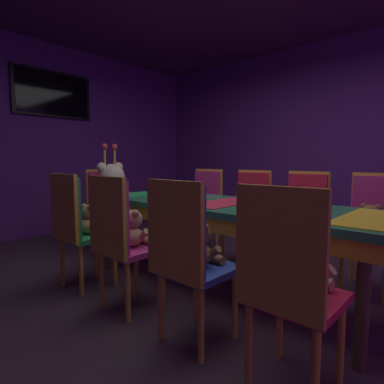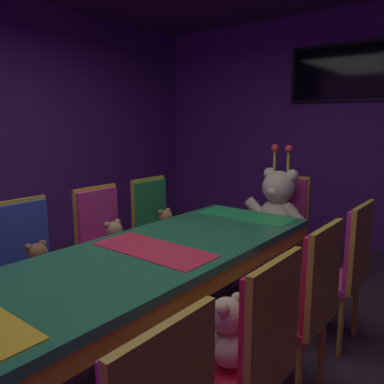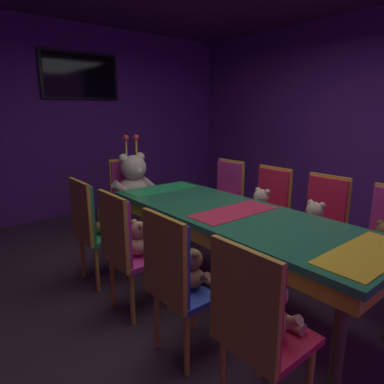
# 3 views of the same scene
# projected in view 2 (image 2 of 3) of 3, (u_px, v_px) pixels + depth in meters

# --- Properties ---
(ground_plane) EXTENTS (7.90, 7.90, 0.00)m
(ground_plane) POSITION_uv_depth(u_px,v_px,m) (156.00, 361.00, 2.46)
(ground_plane) COLOR #3F2D38
(wall_back) EXTENTS (5.20, 0.12, 2.80)m
(wall_back) POSITION_uv_depth(u_px,v_px,m) (337.00, 129.00, 4.67)
(wall_back) COLOR #59267F
(wall_back) RESTS_ON ground_plane
(banquet_table) EXTENTS (0.90, 2.55, 0.75)m
(banquet_table) POSITION_uv_depth(u_px,v_px,m) (154.00, 263.00, 2.34)
(banquet_table) COLOR #26724C
(banquet_table) RESTS_ON ground_plane
(chair_left_1) EXTENTS (0.42, 0.41, 0.98)m
(chair_left_1) POSITION_uv_depth(u_px,v_px,m) (27.00, 257.00, 2.62)
(chair_left_1) COLOR #2D47B2
(chair_left_1) RESTS_ON ground_plane
(teddy_left_1) EXTENTS (0.22, 0.28, 0.27)m
(teddy_left_1) POSITION_uv_depth(u_px,v_px,m) (39.00, 265.00, 2.53)
(teddy_left_1) COLOR olive
(teddy_left_1) RESTS_ON chair_left_1
(chair_left_2) EXTENTS (0.42, 0.41, 0.98)m
(chair_left_2) POSITION_uv_depth(u_px,v_px,m) (103.00, 235.00, 3.12)
(chair_left_2) COLOR #CC338C
(chair_left_2) RESTS_ON ground_plane
(teddy_left_2) EXTENTS (0.23, 0.30, 0.28)m
(teddy_left_2) POSITION_uv_depth(u_px,v_px,m) (115.00, 241.00, 3.03)
(teddy_left_2) COLOR tan
(teddy_left_2) RESTS_ON chair_left_2
(chair_left_3) EXTENTS (0.42, 0.41, 0.98)m
(chair_left_3) POSITION_uv_depth(u_px,v_px,m) (155.00, 220.00, 3.59)
(chair_left_3) COLOR #268C4C
(chair_left_3) RESTS_ON ground_plane
(teddy_left_3) EXTENTS (0.21, 0.28, 0.26)m
(teddy_left_3) POSITION_uv_depth(u_px,v_px,m) (166.00, 225.00, 3.51)
(teddy_left_3) COLOR #9E7247
(teddy_left_3) RESTS_ON chair_left_3
(chair_right_1) EXTENTS (0.42, 0.41, 0.98)m
(chair_right_1) POSITION_uv_depth(u_px,v_px,m) (255.00, 347.00, 1.58)
(chair_right_1) COLOR red
(chair_right_1) RESTS_ON ground_plane
(teddy_right_1) EXTENTS (0.26, 0.33, 0.31)m
(teddy_right_1) POSITION_uv_depth(u_px,v_px,m) (226.00, 335.00, 1.67)
(teddy_right_1) COLOR beige
(teddy_right_1) RESTS_ON chair_right_1
(chair_right_2) EXTENTS (0.42, 0.41, 0.98)m
(chair_right_2) POSITION_uv_depth(u_px,v_px,m) (308.00, 294.00, 2.05)
(chair_right_2) COLOR red
(chair_right_2) RESTS_ON ground_plane
(teddy_right_2) EXTENTS (0.27, 0.35, 0.33)m
(teddy_right_2) POSITION_uv_depth(u_px,v_px,m) (283.00, 287.00, 2.14)
(teddy_right_2) COLOR beige
(teddy_right_2) RESTS_ON chair_right_2
(chair_right_3) EXTENTS (0.42, 0.41, 0.98)m
(chair_right_3) POSITION_uv_depth(u_px,v_px,m) (347.00, 260.00, 2.56)
(chair_right_3) COLOR #CC338C
(chair_right_3) RESTS_ON ground_plane
(throne_chair) EXTENTS (0.41, 0.42, 0.98)m
(throne_chair) POSITION_uv_depth(u_px,v_px,m) (285.00, 216.00, 3.75)
(throne_chair) COLOR #CC338C
(throne_chair) RESTS_ON ground_plane
(king_teddy_bear) EXTENTS (0.65, 0.50, 0.83)m
(king_teddy_bear) POSITION_uv_depth(u_px,v_px,m) (277.00, 206.00, 3.60)
(king_teddy_bear) COLOR beige
(king_teddy_bear) RESTS_ON throne_chair
(wall_tv) EXTENTS (1.13, 0.06, 0.66)m
(wall_tv) POSITION_uv_depth(u_px,v_px,m) (338.00, 73.00, 4.48)
(wall_tv) COLOR black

